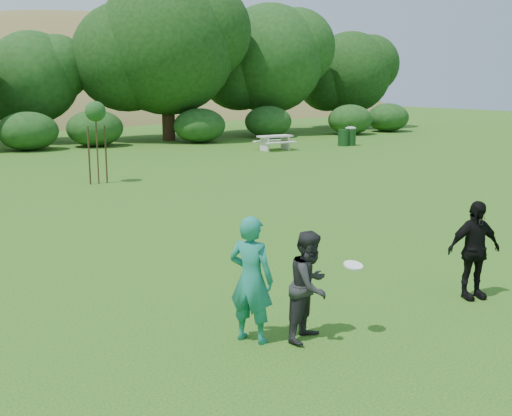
# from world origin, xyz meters

# --- Properties ---
(ground) EXTENTS (120.00, 120.00, 0.00)m
(ground) POSITION_xyz_m (0.00, 0.00, 0.00)
(ground) COLOR #19470C
(ground) RESTS_ON ground
(player_teal) EXTENTS (0.69, 0.77, 1.77)m
(player_teal) POSITION_xyz_m (-2.16, -0.21, 0.88)
(player_teal) COLOR #1A7665
(player_teal) RESTS_ON ground
(player_grey) EXTENTS (0.93, 0.85, 1.54)m
(player_grey) POSITION_xyz_m (-1.45, -0.59, 0.77)
(player_grey) COLOR #242527
(player_grey) RESTS_ON ground
(player_black) EXTENTS (1.03, 0.65, 1.63)m
(player_black) POSITION_xyz_m (1.85, -0.69, 0.82)
(player_black) COLOR black
(player_black) RESTS_ON ground
(trash_can_near) EXTENTS (0.60, 0.60, 0.90)m
(trash_can_near) POSITION_xyz_m (16.58, 19.71, 0.45)
(trash_can_near) COLOR #153B19
(trash_can_near) RESTS_ON ground
(frisbee) EXTENTS (0.27, 0.27, 0.08)m
(frisbee) POSITION_xyz_m (-0.92, -0.86, 1.04)
(frisbee) COLOR white
(frisbee) RESTS_ON ground
(sapling) EXTENTS (0.70, 0.70, 2.85)m
(sapling) POSITION_xyz_m (0.79, 14.28, 2.42)
(sapling) COLOR #3E2A18
(sapling) RESTS_ON ground
(picnic_table) EXTENTS (1.80, 1.48, 0.76)m
(picnic_table) POSITION_xyz_m (12.17, 19.92, 0.52)
(picnic_table) COLOR beige
(picnic_table) RESTS_ON ground
(trash_can_lidded) EXTENTS (0.60, 0.60, 1.05)m
(trash_can_lidded) POSITION_xyz_m (17.05, 19.66, 0.54)
(trash_can_lidded) COLOR #143815
(trash_can_lidded) RESTS_ON ground
(tree_row) EXTENTS (53.92, 10.38, 9.62)m
(tree_row) POSITION_xyz_m (3.23, 28.68, 4.87)
(tree_row) COLOR #3A2616
(tree_row) RESTS_ON ground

